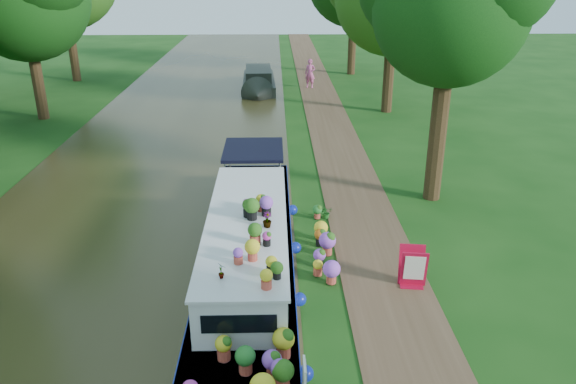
{
  "coord_description": "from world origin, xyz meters",
  "views": [
    {
      "loc": [
        -1.56,
        -14.62,
        7.52
      ],
      "look_at": [
        -1.19,
        0.5,
        1.3
      ],
      "focal_mm": 35.0,
      "sensor_mm": 36.0,
      "label": 1
    }
  ],
  "objects_px": {
    "second_boat": "(259,81)",
    "pedestrian_pink": "(310,73)",
    "sandwich_board": "(413,269)",
    "plant_boat": "(248,257)"
  },
  "relations": [
    {
      "from": "sandwich_board",
      "to": "pedestrian_pink",
      "type": "height_order",
      "value": "pedestrian_pink"
    },
    {
      "from": "plant_boat",
      "to": "sandwich_board",
      "type": "relative_size",
      "value": 13.23
    },
    {
      "from": "second_boat",
      "to": "pedestrian_pink",
      "type": "xyz_separation_m",
      "value": [
        3.27,
        0.44,
        0.38
      ]
    },
    {
      "from": "second_boat",
      "to": "sandwich_board",
      "type": "relative_size",
      "value": 6.83
    },
    {
      "from": "second_boat",
      "to": "sandwich_board",
      "type": "xyz_separation_m",
      "value": [
        4.36,
        -23.4,
        -0.05
      ]
    },
    {
      "from": "plant_boat",
      "to": "pedestrian_pink",
      "type": "relative_size",
      "value": 7.52
    },
    {
      "from": "plant_boat",
      "to": "pedestrian_pink",
      "type": "height_order",
      "value": "plant_boat"
    },
    {
      "from": "pedestrian_pink",
      "to": "sandwich_board",
      "type": "bearing_deg",
      "value": -71.76
    },
    {
      "from": "sandwich_board",
      "to": "plant_boat",
      "type": "bearing_deg",
      "value": -173.22
    },
    {
      "from": "plant_boat",
      "to": "pedestrian_pink",
      "type": "bearing_deg",
      "value": 82.84
    }
  ]
}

